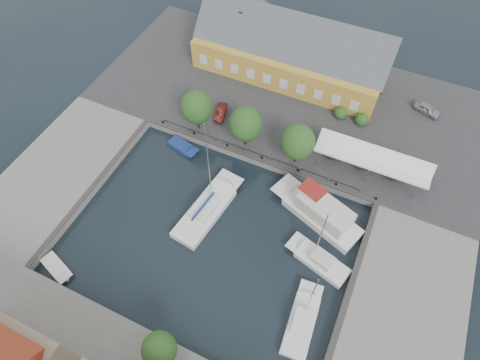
{
  "coord_description": "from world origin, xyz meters",
  "views": [
    {
      "loc": [
        12.02,
        -19.94,
        42.07
      ],
      "look_at": [
        0.0,
        6.0,
        1.5
      ],
      "focal_mm": 30.0,
      "sensor_mm": 36.0,
      "label": 1
    }
  ],
  "objects_px": {
    "tent_canopy": "(373,158)",
    "east_boat_b": "(319,261)",
    "car_red": "(221,112)",
    "east_boat_c": "(302,322)",
    "trawler": "(319,212)",
    "launch_nw": "(183,147)",
    "car_silver": "(427,109)",
    "center_sailboat": "(207,210)",
    "warehouse": "(287,51)",
    "launch_sw": "(57,268)"
  },
  "relations": [
    {
      "from": "center_sailboat",
      "to": "east_boat_b",
      "type": "bearing_deg",
      "value": -2.45
    },
    {
      "from": "car_silver",
      "to": "trawler",
      "type": "bearing_deg",
      "value": 177.17
    },
    {
      "from": "warehouse",
      "to": "east_boat_b",
      "type": "relative_size",
      "value": 2.76
    },
    {
      "from": "car_red",
      "to": "trawler",
      "type": "height_order",
      "value": "trawler"
    },
    {
      "from": "car_silver",
      "to": "center_sailboat",
      "type": "distance_m",
      "value": 34.28
    },
    {
      "from": "center_sailboat",
      "to": "trawler",
      "type": "bearing_deg",
      "value": 21.79
    },
    {
      "from": "car_red",
      "to": "launch_sw",
      "type": "distance_m",
      "value": 28.68
    },
    {
      "from": "center_sailboat",
      "to": "east_boat_c",
      "type": "distance_m",
      "value": 16.76
    },
    {
      "from": "car_red",
      "to": "center_sailboat",
      "type": "distance_m",
      "value": 15.3
    },
    {
      "from": "east_boat_c",
      "to": "launch_sw",
      "type": "distance_m",
      "value": 27.28
    },
    {
      "from": "car_silver",
      "to": "center_sailboat",
      "type": "height_order",
      "value": "center_sailboat"
    },
    {
      "from": "warehouse",
      "to": "center_sailboat",
      "type": "xyz_separation_m",
      "value": [
        0.53,
        -27.3,
        -4.07
      ]
    },
    {
      "from": "east_boat_b",
      "to": "launch_nw",
      "type": "relative_size",
      "value": 2.15
    },
    {
      "from": "tent_canopy",
      "to": "east_boat_b",
      "type": "xyz_separation_m",
      "value": [
        -1.71,
        -14.06,
        -3.42
      ]
    },
    {
      "from": "launch_sw",
      "to": "warehouse",
      "type": "bearing_deg",
      "value": 74.63
    },
    {
      "from": "launch_sw",
      "to": "launch_nw",
      "type": "bearing_deg",
      "value": 79.14
    },
    {
      "from": "warehouse",
      "to": "east_boat_c",
      "type": "bearing_deg",
      "value": -66.24
    },
    {
      "from": "launch_nw",
      "to": "launch_sw",
      "type": "bearing_deg",
      "value": -100.86
    },
    {
      "from": "center_sailboat",
      "to": "east_boat_c",
      "type": "height_order",
      "value": "center_sailboat"
    },
    {
      "from": "east_boat_c",
      "to": "car_red",
      "type": "bearing_deg",
      "value": 132.4
    },
    {
      "from": "warehouse",
      "to": "launch_nw",
      "type": "height_order",
      "value": "warehouse"
    },
    {
      "from": "car_red",
      "to": "east_boat_c",
      "type": "bearing_deg",
      "value": -62.25
    },
    {
      "from": "car_silver",
      "to": "car_red",
      "type": "relative_size",
      "value": 1.08
    },
    {
      "from": "car_silver",
      "to": "launch_nw",
      "type": "distance_m",
      "value": 34.77
    },
    {
      "from": "east_boat_c",
      "to": "launch_sw",
      "type": "height_order",
      "value": "east_boat_c"
    },
    {
      "from": "trawler",
      "to": "east_boat_c",
      "type": "relative_size",
      "value": 1.18
    },
    {
      "from": "car_red",
      "to": "car_silver",
      "type": "bearing_deg",
      "value": 11.3
    },
    {
      "from": "tent_canopy",
      "to": "car_silver",
      "type": "bearing_deg",
      "value": 70.19
    },
    {
      "from": "center_sailboat",
      "to": "east_boat_b",
      "type": "relative_size",
      "value": 1.45
    },
    {
      "from": "center_sailboat",
      "to": "east_boat_b",
      "type": "xyz_separation_m",
      "value": [
        14.36,
        -0.61,
        -0.1
      ]
    },
    {
      "from": "car_silver",
      "to": "center_sailboat",
      "type": "relative_size",
      "value": 0.26
    },
    {
      "from": "tent_canopy",
      "to": "launch_sw",
      "type": "height_order",
      "value": "tent_canopy"
    },
    {
      "from": "launch_sw",
      "to": "launch_nw",
      "type": "distance_m",
      "value": 21.47
    },
    {
      "from": "east_boat_b",
      "to": "car_red",
      "type": "bearing_deg",
      "value": 142.69
    },
    {
      "from": "warehouse",
      "to": "car_silver",
      "type": "relative_size",
      "value": 7.42
    },
    {
      "from": "east_boat_c",
      "to": "launch_nw",
      "type": "height_order",
      "value": "east_boat_c"
    },
    {
      "from": "trawler",
      "to": "launch_sw",
      "type": "height_order",
      "value": "trawler"
    },
    {
      "from": "launch_nw",
      "to": "east_boat_b",
      "type": "bearing_deg",
      "value": -20.22
    },
    {
      "from": "car_red",
      "to": "east_boat_b",
      "type": "height_order",
      "value": "east_boat_b"
    },
    {
      "from": "trawler",
      "to": "car_red",
      "type": "bearing_deg",
      "value": 152.09
    },
    {
      "from": "east_boat_b",
      "to": "east_boat_c",
      "type": "relative_size",
      "value": 1.0
    },
    {
      "from": "launch_nw",
      "to": "center_sailboat",
      "type": "bearing_deg",
      "value": -44.26
    },
    {
      "from": "warehouse",
      "to": "car_silver",
      "type": "bearing_deg",
      "value": -0.59
    },
    {
      "from": "trawler",
      "to": "center_sailboat",
      "type": "bearing_deg",
      "value": -158.21
    },
    {
      "from": "warehouse",
      "to": "east_boat_c",
      "type": "distance_m",
      "value": 38.48
    },
    {
      "from": "east_boat_c",
      "to": "launch_nw",
      "type": "bearing_deg",
      "value": 146.03
    },
    {
      "from": "tent_canopy",
      "to": "east_boat_c",
      "type": "relative_size",
      "value": 1.35
    },
    {
      "from": "car_red",
      "to": "launch_nw",
      "type": "relative_size",
      "value": 0.74
    },
    {
      "from": "center_sailboat",
      "to": "launch_nw",
      "type": "bearing_deg",
      "value": 135.74
    },
    {
      "from": "trawler",
      "to": "warehouse",
      "type": "bearing_deg",
      "value": 120.1
    }
  ]
}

